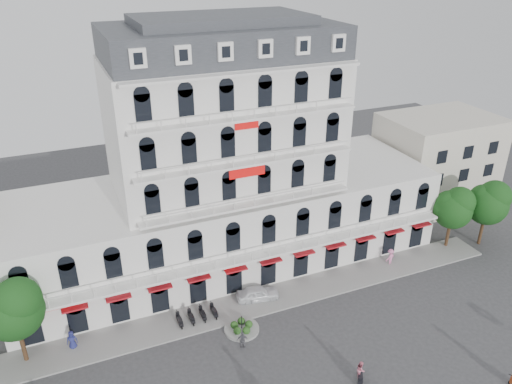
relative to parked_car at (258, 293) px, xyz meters
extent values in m
plane|color=#38383A|center=(-0.07, -9.50, -0.71)|extent=(120.00, 120.00, 0.00)
cube|color=gray|center=(-0.07, -0.50, -0.63)|extent=(53.00, 4.00, 0.16)
cube|color=silver|center=(-0.07, 8.50, 3.79)|extent=(45.00, 14.00, 9.00)
cube|color=silver|center=(-0.07, 8.50, 14.79)|extent=(22.00, 12.00, 13.00)
cube|color=#2D3035|center=(-0.07, 8.50, 22.79)|extent=(21.56, 11.76, 3.00)
cube|color=#2D3035|center=(-0.07, 8.50, 24.69)|extent=(15.84, 8.64, 0.80)
cube|color=#B1151E|center=(-0.07, 1.00, 2.79)|extent=(40.50, 1.00, 0.15)
cube|color=red|center=(-0.07, 2.38, 12.29)|extent=(3.50, 0.10, 1.40)
cube|color=beige|center=(29.93, 10.50, 5.29)|extent=(14.00, 10.00, 12.00)
cylinder|color=gray|center=(-3.07, -3.50, -0.59)|extent=(3.20, 3.20, 0.24)
cylinder|color=black|center=(-3.07, -3.50, 0.19)|extent=(0.08, 0.08, 1.40)
sphere|color=#204918|center=(-2.37, -3.50, -0.26)|extent=(0.70, 0.70, 0.70)
sphere|color=#204918|center=(-2.85, -2.84, -0.26)|extent=(0.70, 0.70, 0.70)
sphere|color=#204918|center=(-3.63, -3.08, -0.26)|extent=(0.70, 0.70, 0.70)
sphere|color=#204918|center=(-3.65, -3.90, -0.26)|extent=(0.70, 0.70, 0.70)
sphere|color=#204918|center=(-2.87, -4.17, -0.26)|extent=(0.70, 0.70, 0.70)
cylinder|color=#382314|center=(-21.07, 0.00, 1.16)|extent=(0.36, 0.36, 3.74)
sphere|color=#153C13|center=(-21.07, 0.00, 4.56)|extent=(4.76, 4.76, 4.76)
sphere|color=#153C13|center=(-20.57, -0.30, 5.66)|extent=(3.74, 3.74, 3.74)
sphere|color=#153C13|center=(-21.47, 0.30, 5.24)|extent=(3.40, 3.40, 3.40)
cylinder|color=#382314|center=(23.93, 0.50, 1.00)|extent=(0.36, 0.36, 3.43)
sphere|color=#153C13|center=(23.93, 0.50, 4.12)|extent=(4.37, 4.37, 4.37)
sphere|color=#153C13|center=(24.43, 0.20, 5.14)|extent=(3.43, 3.43, 3.43)
sphere|color=#153C13|center=(23.53, 0.80, 4.75)|extent=(3.12, 3.12, 3.12)
cylinder|color=#382314|center=(27.93, -0.50, 1.11)|extent=(0.36, 0.36, 3.65)
sphere|color=#153C13|center=(27.93, -0.50, 4.43)|extent=(4.65, 4.65, 4.65)
sphere|color=#153C13|center=(28.43, -0.80, 5.51)|extent=(3.65, 3.65, 3.65)
sphere|color=#153C13|center=(27.53, -0.20, 5.10)|extent=(3.32, 3.32, 3.32)
imported|color=white|center=(0.00, 0.00, 0.00)|extent=(4.40, 2.38, 1.42)
cube|color=black|center=(3.47, -12.67, -0.16)|extent=(1.06, 1.47, 0.35)
torus|color=black|center=(3.75, -12.20, -0.43)|extent=(0.41, 0.58, 0.60)
torus|color=black|center=(3.19, -13.15, -0.43)|extent=(0.41, 0.58, 0.60)
imported|color=pink|center=(3.47, -12.67, 0.53)|extent=(0.91, 0.97, 1.59)
torus|color=black|center=(14.25, -17.80, -0.43)|extent=(0.39, 0.59, 0.60)
imported|color=navy|center=(-17.33, 0.00, 0.21)|extent=(0.97, 0.70, 1.85)
imported|color=#56565D|center=(-3.77, -5.56, 0.13)|extent=(1.07, 0.76, 1.68)
imported|color=pink|center=(15.66, 0.00, 0.24)|extent=(1.38, 1.01, 1.91)
camera|label=1|loc=(-15.47, -36.36, 30.42)|focal=35.00mm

